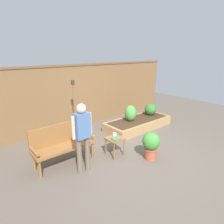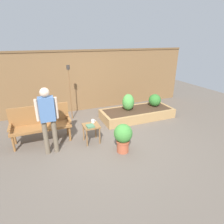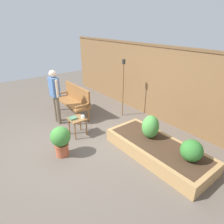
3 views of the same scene
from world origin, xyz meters
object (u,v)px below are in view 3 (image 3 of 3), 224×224
cup_on_table (83,117)px  shrub_near_bench (150,127)px  potted_boxwood (61,139)px  shrub_far_corner (192,150)px  person_by_bench (55,92)px  book_on_table (73,118)px  tiki_torch (123,79)px  side_table (77,121)px  garden_bench (74,99)px

cup_on_table → shrub_near_bench: size_ratio=0.22×
potted_boxwood → shrub_far_corner: bearing=40.3°
shrub_far_corner → person_by_bench: (-3.59, -1.14, 0.42)m
shrub_near_bench → person_by_bench: size_ratio=0.35×
book_on_table → tiki_torch: bearing=93.0°
shrub_far_corner → side_table: bearing=-158.5°
book_on_table → potted_boxwood: size_ratio=0.27×
person_by_bench → book_on_table: bearing=1.6°
cup_on_table → side_table: bearing=-125.3°
garden_bench → side_table: bearing=-25.2°
side_table → book_on_table: book_on_table is taller
side_table → shrub_near_bench: shrub_near_bench is taller
side_table → potted_boxwood: bearing=-51.9°
book_on_table → tiki_torch: 1.92m
side_table → shrub_far_corner: 2.78m
side_table → potted_boxwood: potted_boxwood is taller
book_on_table → shrub_far_corner: (2.63, 1.11, 0.01)m
shrub_far_corner → tiki_torch: size_ratio=0.24×
cup_on_table → book_on_table: cup_on_table is taller
potted_boxwood → shrub_far_corner: 2.67m
side_table → potted_boxwood: (0.55, -0.71, 0.01)m
garden_bench → side_table: size_ratio=3.00×
shrub_far_corner → person_by_bench: bearing=-162.4°
shrub_near_bench → person_by_bench: bearing=-156.0°
potted_boxwood → shrub_far_corner: size_ratio=1.65×
book_on_table → tiki_torch: (-0.13, 1.78, 0.70)m
cup_on_table → potted_boxwood: 0.96m
book_on_table → person_by_bench: size_ratio=0.12×
garden_bench → tiki_torch: size_ratio=0.82×
potted_boxwood → tiki_torch: size_ratio=0.40×
cup_on_table → garden_bench: bearing=161.2°
shrub_near_bench → person_by_bench: 2.82m
shrub_near_bench → tiki_torch: 1.96m
cup_on_table → shrub_far_corner: (2.50, 0.90, -0.01)m
cup_on_table → tiki_torch: size_ratio=0.07×
potted_boxwood → tiki_torch: (-0.73, 2.40, 0.79)m
shrub_near_bench → shrub_far_corner: size_ratio=1.28×
tiki_torch → person_by_bench: tiki_torch is taller
shrub_far_corner → tiki_torch: bearing=166.4°
garden_bench → potted_boxwood: bearing=-36.1°
shrub_near_bench → garden_bench: bearing=-170.1°
potted_boxwood → person_by_bench: (-1.55, 0.59, 0.52)m
cup_on_table → tiki_torch: (-0.27, 1.57, 0.68)m
cup_on_table → book_on_table: size_ratio=0.63×
potted_boxwood → shrub_far_corner: (2.03, 1.73, 0.10)m
cup_on_table → book_on_table: bearing=-122.3°
person_by_bench → shrub_near_bench: bearing=24.0°
potted_boxwood → person_by_bench: person_by_bench is taller
person_by_bench → garden_bench: bearing=104.1°
book_on_table → tiki_torch: size_ratio=0.11×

